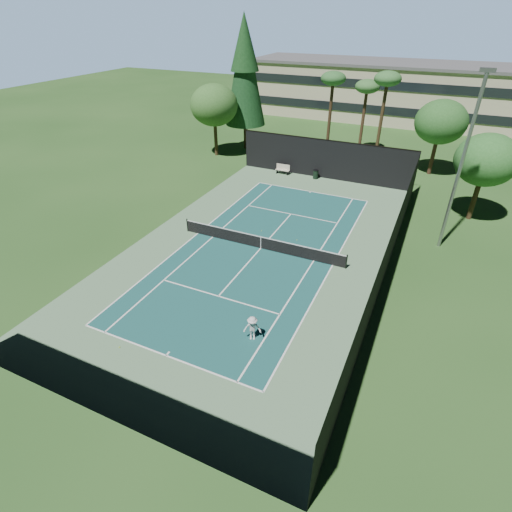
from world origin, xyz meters
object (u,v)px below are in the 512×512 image
Objects in this scene: tennis_ball_b at (261,231)px; tennis_ball_c at (297,240)px; tennis_ball_a at (119,347)px; trash_bin at (316,174)px; player at (252,328)px; tennis_ball_d at (229,208)px; tennis_net at (261,242)px; park_bench at (283,169)px.

tennis_ball_b is 0.92× the size of tennis_ball_c.
trash_bin is (1.90, 27.87, 0.44)m from tennis_ball_a.
tennis_ball_d is at bearing 101.18° from player.
player is (3.51, -8.88, 0.19)m from tennis_net.
player is 1.00× the size of park_bench.
player reaches higher than tennis_net.
tennis_net is at bearing -43.70° from tennis_ball_d.
tennis_ball_d is 0.06× the size of trash_bin.
park_bench is at bearing 115.94° from tennis_ball_c.
tennis_ball_b is (-1.06, 2.50, -0.52)m from tennis_net.
tennis_ball_c is 0.08× the size of trash_bin.
tennis_net is 8.60× the size of player.
tennis_ball_d is (-5.38, 5.14, -0.53)m from tennis_net.
tennis_net is 7.46m from tennis_ball_d.
tennis_ball_b is (1.52, 14.94, -0.00)m from tennis_ball_a.
park_bench is 1.59× the size of trash_bin.
tennis_ball_a is at bearing -80.94° from tennis_ball_d.
tennis_ball_c is at bearing -4.10° from tennis_ball_b.
tennis_net is 15.44m from trash_bin.
tennis_ball_b is 1.14× the size of tennis_ball_d.
tennis_ball_a is 0.08× the size of trash_bin.
trash_bin reaches higher than tennis_ball_c.
tennis_net reaches higher than park_bench.
trash_bin is (-2.70, 13.15, 0.44)m from tennis_ball_c.
trash_bin is (0.39, 12.93, 0.45)m from tennis_ball_b.
trash_bin is at bearing 88.28° from tennis_ball_b.
tennis_ball_a is at bearing -170.88° from player.
park_bench is (-1.74, 27.76, 0.51)m from tennis_ball_a.
tennis_net is at bearing -74.28° from park_bench.
player reaches higher than park_bench.
tennis_net is at bearing -87.51° from trash_bin.
player is 24.67m from trash_bin.
tennis_ball_b reaches higher than tennis_ball_d.
tennis_ball_a is 27.82m from park_bench.
tennis_ball_a is at bearing -93.91° from trash_bin.
tennis_ball_c is at bearing 76.35° from player.
trash_bin reaches higher than tennis_ball_a.
tennis_ball_b is at bearing -31.45° from tennis_ball_d.
tennis_ball_c reaches higher than tennis_ball_b.
tennis_ball_a is 15.42m from tennis_ball_c.
tennis_ball_c is 14.52m from park_bench.
player reaches higher than tennis_ball_a.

